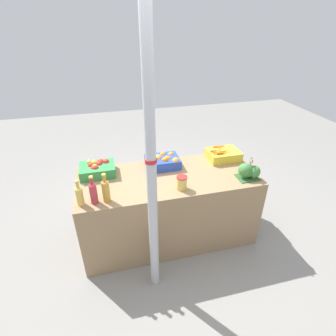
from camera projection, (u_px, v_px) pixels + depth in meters
ground_plane at (168, 234)px, 3.16m from camera, size 10.00×10.00×0.00m
market_table at (168, 207)px, 2.96m from camera, size 1.88×0.80×0.82m
support_pole at (151, 167)px, 1.96m from camera, size 0.09×0.09×2.59m
apple_crate at (97, 169)px, 2.77m from camera, size 0.36×0.28×0.14m
orange_crate at (163, 161)px, 2.91m from camera, size 0.36×0.28×0.14m
carrot_crate at (223, 155)px, 3.07m from camera, size 0.36×0.28×0.14m
broccoli_pile at (248, 171)px, 2.69m from camera, size 0.22×0.18×0.16m
juice_bottle_golden at (79, 195)px, 2.29m from camera, size 0.06×0.06×0.25m
juice_bottle_ruby at (93, 192)px, 2.31m from camera, size 0.07×0.07×0.28m
juice_bottle_amber at (106, 190)px, 2.33m from camera, size 0.07×0.07×0.28m
pickle_jar at (182, 183)px, 2.52m from camera, size 0.11×0.11×0.14m
sparrow_bird at (251, 161)px, 2.65m from camera, size 0.07×0.13×0.05m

